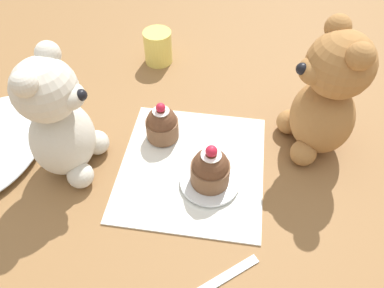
% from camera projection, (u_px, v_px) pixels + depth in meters
% --- Properties ---
extents(ground_plane, '(4.00, 4.00, 0.00)m').
position_uv_depth(ground_plane, '(192.00, 167.00, 0.60)').
color(ground_plane, olive).
extents(knitted_placemat, '(0.25, 0.23, 0.01)m').
position_uv_depth(knitted_placemat, '(192.00, 166.00, 0.60)').
color(knitted_placemat, silver).
rests_on(knitted_placemat, ground_plane).
extents(teddy_bear_cream, '(0.11, 0.11, 0.21)m').
position_uv_depth(teddy_bear_cream, '(59.00, 121.00, 0.54)').
color(teddy_bear_cream, beige).
rests_on(teddy_bear_cream, ground_plane).
extents(teddy_bear_tan, '(0.13, 0.13, 0.22)m').
position_uv_depth(teddy_bear_tan, '(327.00, 97.00, 0.56)').
color(teddy_bear_tan, '#A3703D').
rests_on(teddy_bear_tan, ground_plane).
extents(cupcake_near_cream_bear, '(0.05, 0.05, 0.07)m').
position_uv_depth(cupcake_near_cream_bear, '(162.00, 124.00, 0.62)').
color(cupcake_near_cream_bear, brown).
rests_on(cupcake_near_cream_bear, knitted_placemat).
extents(saucer_plate, '(0.09, 0.09, 0.01)m').
position_uv_depth(saucer_plate, '(210.00, 181.00, 0.57)').
color(saucer_plate, silver).
rests_on(saucer_plate, knitted_placemat).
extents(cupcake_near_tan_bear, '(0.06, 0.06, 0.08)m').
position_uv_depth(cupcake_near_tan_bear, '(210.00, 169.00, 0.55)').
color(cupcake_near_tan_bear, brown).
rests_on(cupcake_near_tan_bear, saucer_plate).
extents(juice_glass, '(0.06, 0.06, 0.07)m').
position_uv_depth(juice_glass, '(158.00, 47.00, 0.77)').
color(juice_glass, '#EADB66').
rests_on(juice_glass, ground_plane).
extents(teaspoon, '(0.09, 0.11, 0.01)m').
position_uv_depth(teaspoon, '(216.00, 282.00, 0.48)').
color(teaspoon, silver).
rests_on(teaspoon, ground_plane).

